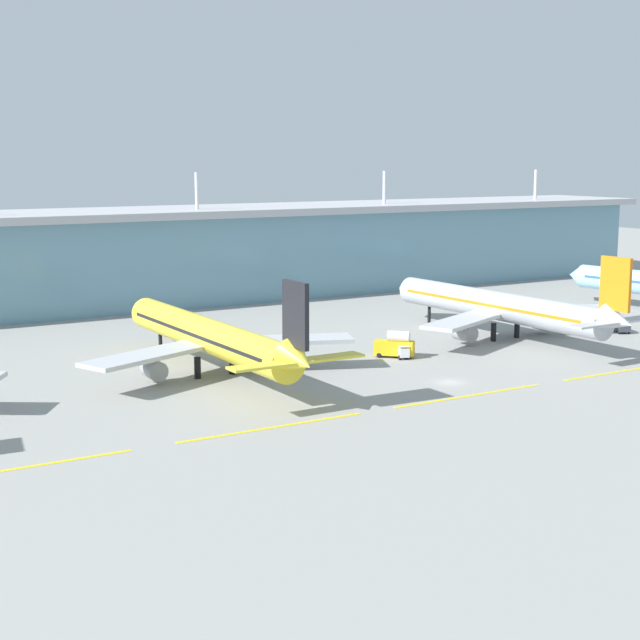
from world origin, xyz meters
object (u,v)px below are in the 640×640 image
at_px(airliner_far_middle, 501,307).
at_px(baggage_cart, 402,351).
at_px(fuel_truck, 395,345).
at_px(pushback_tug, 621,327).
at_px(airliner_near_middle, 211,337).

height_order(airliner_far_middle, baggage_cart, airliner_far_middle).
xyz_separation_m(airliner_far_middle, fuel_truck, (-29.07, -4.56, -4.19)).
distance_m(airliner_far_middle, baggage_cart, 29.50).
bearing_deg(fuel_truck, airliner_far_middle, 8.92).
bearing_deg(pushback_tug, baggage_cart, 177.67).
height_order(airliner_near_middle, pushback_tug, airliner_near_middle).
bearing_deg(pushback_tug, airliner_far_middle, 162.60).
bearing_deg(airliner_far_middle, pushback_tug, -17.40).
relative_size(pushback_tug, fuel_truck, 0.71).
bearing_deg(pushback_tug, fuel_truck, 176.28).
height_order(pushback_tug, fuel_truck, fuel_truck).
height_order(pushback_tug, baggage_cart, baggage_cart).
xyz_separation_m(pushback_tug, baggage_cart, (-54.43, 2.22, 0.16)).
distance_m(airliner_far_middle, pushback_tug, 27.77).
distance_m(airliner_near_middle, pushback_tug, 90.25).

